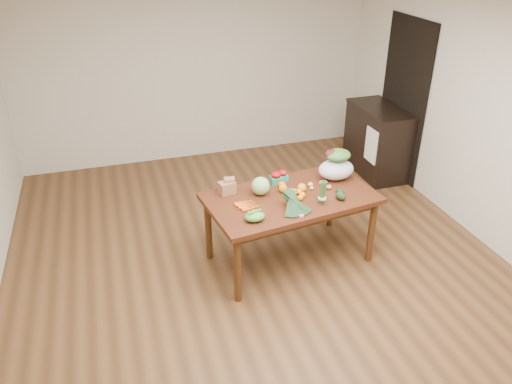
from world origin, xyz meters
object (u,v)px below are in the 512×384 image
object	(u,v)px
dining_table	(290,228)
asparagus_bundle	(322,192)
cabinet	(377,141)
cabbage	(261,186)
kale_bunch	(296,204)
paper_bag	(227,186)
mandarin_cluster	(295,193)
salad_bag	(336,166)

from	to	relation	value
dining_table	asparagus_bundle	world-z (taller)	asparagus_bundle
cabinet	cabbage	xyz separation A→B (m)	(-2.15, -1.46, 0.37)
cabbage	kale_bunch	bearing A→B (deg)	-63.74
asparagus_bundle	cabinet	bearing A→B (deg)	39.78
paper_bag	kale_bunch	size ratio (longest dim) A/B	0.52
cabinet	paper_bag	xyz separation A→B (m)	(-2.46, -1.34, 0.35)
cabbage	mandarin_cluster	bearing A→B (deg)	-27.57
cabinet	asparagus_bundle	size ratio (longest dim) A/B	4.08
dining_table	cabinet	xyz separation A→B (m)	(1.88, 1.58, 0.10)
dining_table	cabbage	size ratio (longest dim) A/B	9.02
mandarin_cluster	asparagus_bundle	bearing A→B (deg)	-45.07
dining_table	cabinet	bearing A→B (deg)	32.22
mandarin_cluster	asparagus_bundle	size ratio (longest dim) A/B	0.72
paper_bag	kale_bunch	distance (m)	0.75
paper_bag	mandarin_cluster	distance (m)	0.67
paper_bag	asparagus_bundle	xyz separation A→B (m)	(0.81, -0.47, 0.05)
kale_bunch	asparagus_bundle	world-z (taller)	asparagus_bundle
cabbage	cabinet	bearing A→B (deg)	34.16
cabbage	paper_bag	bearing A→B (deg)	158.86
cabinet	asparagus_bundle	distance (m)	2.49
cabbage	kale_bunch	size ratio (longest dim) A/B	0.46
kale_bunch	mandarin_cluster	bearing A→B (deg)	62.72
dining_table	kale_bunch	bearing A→B (deg)	-110.29
asparagus_bundle	salad_bag	distance (m)	0.57
cabinet	mandarin_cluster	bearing A→B (deg)	-138.84
paper_bag	cabbage	xyz separation A→B (m)	(0.31, -0.12, 0.02)
cabinet	paper_bag	size ratio (longest dim) A/B	4.86
dining_table	cabbage	xyz separation A→B (m)	(-0.27, 0.12, 0.47)
mandarin_cluster	kale_bunch	xyz separation A→B (m)	(-0.09, -0.26, 0.03)
dining_table	salad_bag	distance (m)	0.81
paper_bag	salad_bag	size ratio (longest dim) A/B	0.55
cabbage	asparagus_bundle	size ratio (longest dim) A/B	0.73
mandarin_cluster	cabinet	bearing A→B (deg)	41.16
cabinet	paper_bag	distance (m)	2.82
cabinet	kale_bunch	world-z (taller)	cabinet
paper_bag	mandarin_cluster	size ratio (longest dim) A/B	1.17
mandarin_cluster	salad_bag	distance (m)	0.61
salad_bag	cabbage	bearing A→B (deg)	-173.81
dining_table	paper_bag	distance (m)	0.78
salad_bag	asparagus_bundle	bearing A→B (deg)	-128.38
dining_table	salad_bag	world-z (taller)	salad_bag
kale_bunch	salad_bag	distance (m)	0.83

